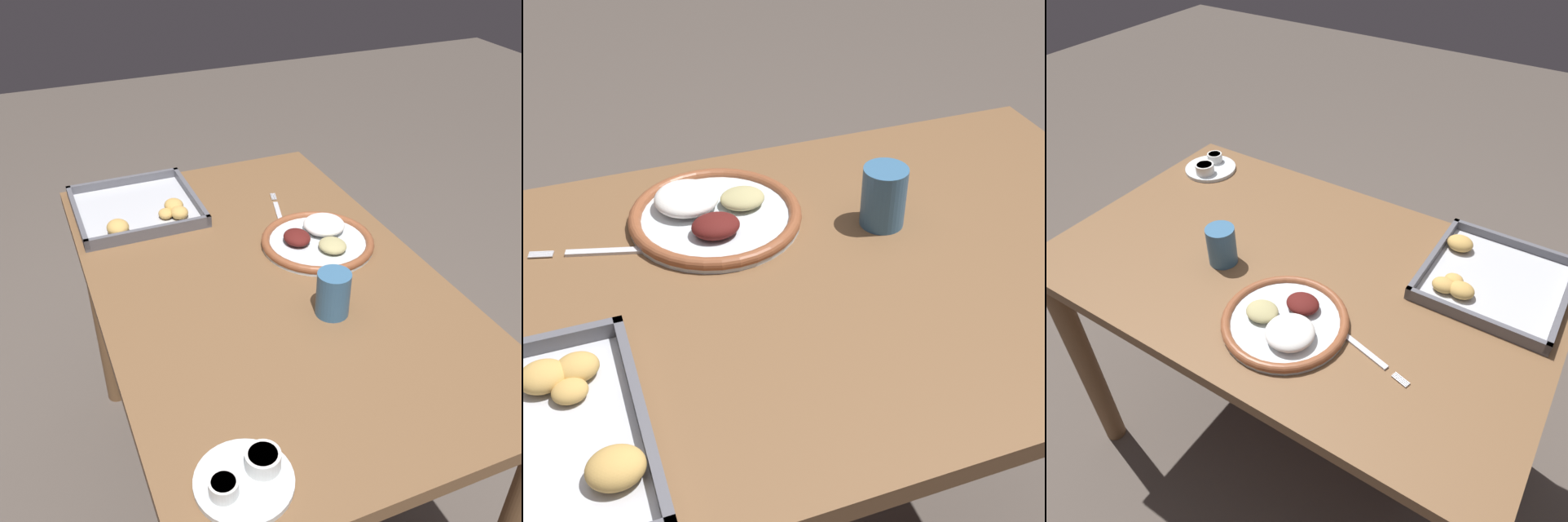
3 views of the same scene
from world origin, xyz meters
The scene contains 7 objects.
ground_plane centered at (0.00, 0.00, 0.00)m, with size 8.00×8.00×0.00m, color #564C44.
dining_table centered at (0.00, 0.00, 0.63)m, with size 1.17×0.73×0.75m.
dinner_plate centered at (0.08, -0.17, 0.77)m, with size 0.27×0.27×0.05m.
fork centered at (0.25, -0.14, 0.76)m, with size 0.20×0.07×0.00m.
saucer_plate centered at (-0.47, 0.23, 0.77)m, with size 0.15×0.15×0.04m.
baking_tray centered at (0.39, 0.19, 0.77)m, with size 0.31×0.31×0.04m.
drinking_cup centered at (-0.16, -0.08, 0.80)m, with size 0.07×0.07×0.10m.
Camera 1 is at (-1.00, 0.43, 1.53)m, focal length 42.00 mm.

